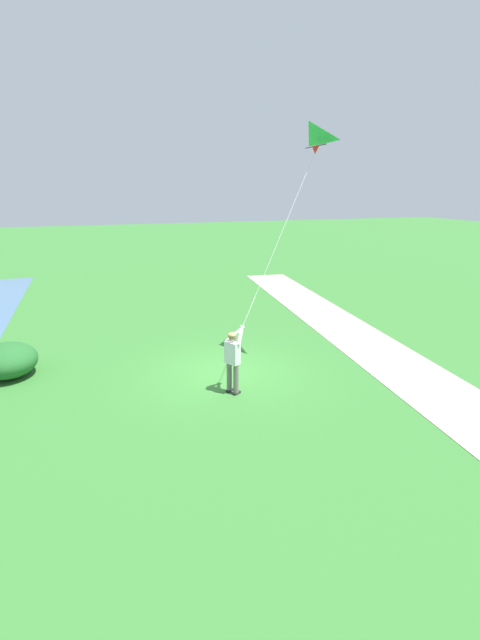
# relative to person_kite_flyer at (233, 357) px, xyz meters

# --- Properties ---
(ground_plane) EXTENTS (120.00, 120.00, 0.00)m
(ground_plane) POSITION_rel_person_kite_flyer_xyz_m (-0.20, -1.41, -1.05)
(ground_plane) COLOR #33702D
(walkway_path) EXTENTS (5.98, 32.07, 0.02)m
(walkway_path) POSITION_rel_person_kite_flyer_xyz_m (-5.42, 0.59, -1.04)
(walkway_path) COLOR #ADA393
(walkway_path) RESTS_ON ground
(person_kite_flyer) EXTENTS (0.62, 0.52, 1.83)m
(person_kite_flyer) POSITION_rel_person_kite_flyer_xyz_m (0.00, 0.00, 0.00)
(person_kite_flyer) COLOR #232328
(person_kite_flyer) RESTS_ON ground
(flying_kite) EXTENTS (2.94, 2.38, 5.35)m
(flying_kite) POSITION_rel_person_kite_flyer_xyz_m (-2.91, -1.82, 5.64)
(flying_kite) COLOR green
(lakeside_shrub) EXTENTS (1.67, 1.80, 0.99)m
(lakeside_shrub) POSITION_rel_person_kite_flyer_xyz_m (5.90, -3.21, -0.55)
(lakeside_shrub) COLOR #236028
(lakeside_shrub) RESTS_ON ground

